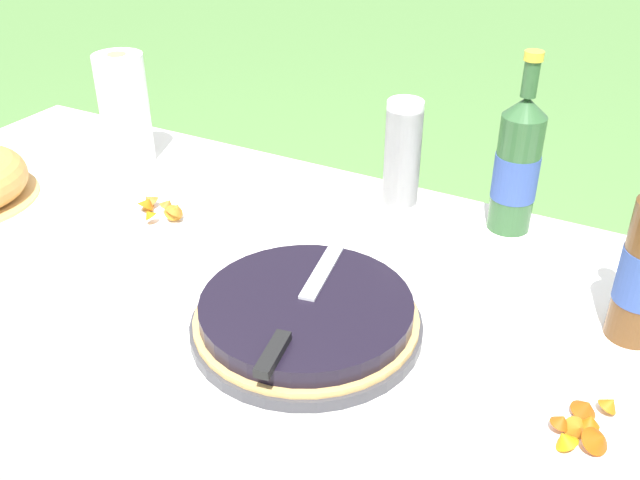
{
  "coord_description": "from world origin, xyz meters",
  "views": [
    {
      "loc": [
        0.59,
        -0.84,
        1.41
      ],
      "look_at": [
        0.09,
        0.09,
        0.78
      ],
      "focal_mm": 40.0,
      "sensor_mm": 36.0,
      "label": 1
    }
  ],
  "objects": [
    {
      "name": "paper_towel_roll",
      "position": [
        -0.52,
        0.29,
        0.84
      ],
      "size": [
        0.11,
        0.11,
        0.25
      ],
      "color": "white",
      "rests_on": "tablecloth"
    },
    {
      "name": "snack_plate_near",
      "position": [
        0.58,
        -0.09,
        0.73
      ],
      "size": [
        0.21,
        0.21,
        0.05
      ],
      "color": "white",
      "rests_on": "tablecloth"
    },
    {
      "name": "snack_plate_right",
      "position": [
        -0.27,
        0.11,
        0.73
      ],
      "size": [
        0.21,
        0.21,
        0.06
      ],
      "color": "white",
      "rests_on": "tablecloth"
    },
    {
      "name": "serving_knife",
      "position": [
        0.16,
        -0.1,
        0.78
      ],
      "size": [
        0.09,
        0.37,
        0.01
      ],
      "rotation": [
        0.0,
        0.0,
        1.76
      ],
      "color": "silver",
      "rests_on": "berry_tart"
    },
    {
      "name": "tablecloth",
      "position": [
        0.0,
        0.0,
        0.7
      ],
      "size": [
        1.9,
        0.96,
        0.1
      ],
      "color": "white",
      "rests_on": "garden_table"
    },
    {
      "name": "garden_table",
      "position": [
        0.0,
        0.0,
        0.65
      ],
      "size": [
        1.89,
        0.95,
        0.71
      ],
      "color": "brown",
      "rests_on": "ground_plane"
    },
    {
      "name": "berry_tart",
      "position": [
        0.15,
        -0.07,
        0.75
      ],
      "size": [
        0.36,
        0.36,
        0.06
      ],
      "color": "#38383D",
      "rests_on": "tablecloth"
    },
    {
      "name": "cup_stack",
      "position": [
        0.12,
        0.38,
        0.83
      ],
      "size": [
        0.07,
        0.07,
        0.23
      ],
      "color": "white",
      "rests_on": "tablecloth"
    },
    {
      "name": "cider_bottle_green",
      "position": [
        0.34,
        0.4,
        0.85
      ],
      "size": [
        0.08,
        0.08,
        0.35
      ],
      "color": "#2D562D",
      "rests_on": "tablecloth"
    }
  ]
}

